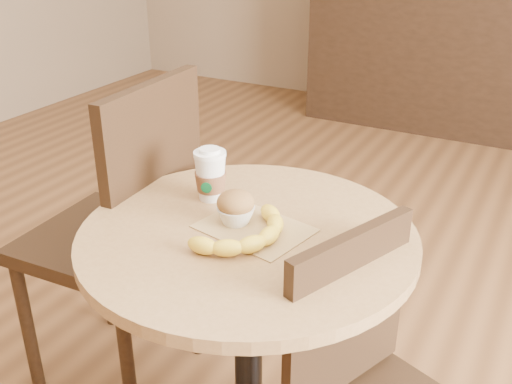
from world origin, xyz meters
TOP-DOWN VIEW (x-y plane):
  - cafe_table at (0.02, -0.02)m, footprint 0.77×0.77m
  - chair_left at (-0.48, 0.12)m, footprint 0.46×0.46m
  - service_counter at (0.00, 3.18)m, footprint 2.30×0.65m
  - kraft_bag at (0.03, -0.00)m, footprint 0.27×0.23m
  - coffee_cup at (-0.14, 0.08)m, footprint 0.08×0.08m
  - muffin at (-0.02, -0.00)m, footprint 0.09×0.09m
  - banana at (0.04, -0.06)m, footprint 0.26×0.31m

SIDE VIEW (x-z plane):
  - service_counter at x=0.00m, z-range 0.00..1.04m
  - chair_left at x=-0.48m, z-range 0.05..1.06m
  - cafe_table at x=0.02m, z-range 0.18..0.93m
  - kraft_bag at x=0.03m, z-range 0.75..0.75m
  - banana at x=0.04m, z-range 0.75..0.79m
  - muffin at x=-0.02m, z-range 0.75..0.83m
  - coffee_cup at x=-0.14m, z-range 0.74..0.88m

